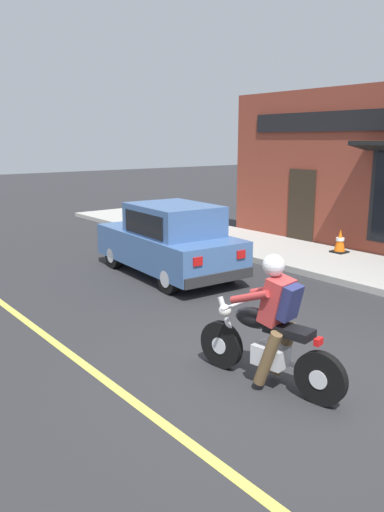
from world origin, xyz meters
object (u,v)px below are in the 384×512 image
at_px(car_hatchback, 169,241).
at_px(traffic_cone, 340,241).
at_px(motorcycle_with_rider, 270,332).
at_px(trash_bin, 204,222).

relative_size(car_hatchback, traffic_cone, 6.48).
xyz_separation_m(motorcycle_with_rider, car_hatchback, (2.03, 4.79, 0.09)).
bearing_deg(traffic_cone, motorcycle_with_rider, -151.28).
bearing_deg(car_hatchback, trash_bin, 37.65).
bearing_deg(motorcycle_with_rider, car_hatchback, 67.06).
distance_m(motorcycle_with_rider, trash_bin, 8.37).
height_order(motorcycle_with_rider, trash_bin, motorcycle_with_rider).
relative_size(motorcycle_with_rider, trash_bin, 2.05).
distance_m(motorcycle_with_rider, car_hatchback, 5.20).
bearing_deg(traffic_cone, trash_bin, 114.42).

